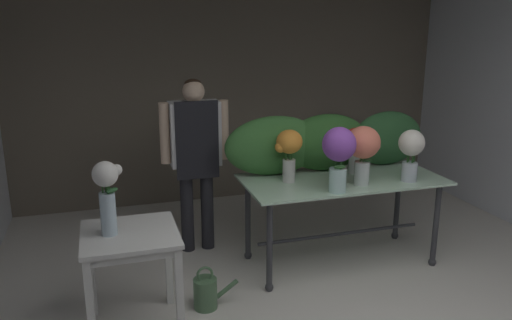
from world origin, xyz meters
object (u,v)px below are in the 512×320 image
object	(u,v)px
vase_coral_tulips	(363,148)
vase_scarlet_hydrangea	(355,145)
florist	(195,147)
vase_violet_peonies	(339,152)
display_table_glass	(342,193)
side_table_white	(131,246)
watering_can	(206,293)
vase_white_roses_tall	(107,194)
vase_ivory_anemones	(411,151)
vase_sunset_ranunculus	(289,149)

from	to	relation	value
vase_coral_tulips	vase_scarlet_hydrangea	bearing A→B (deg)	72.75
florist	vase_violet_peonies	xyz separation A→B (m)	(0.97, -0.97, 0.11)
display_table_glass	side_table_white	bearing A→B (deg)	-163.81
vase_coral_tulips	watering_can	size ratio (longest dim) A/B	1.42
florist	vase_coral_tulips	world-z (taller)	florist
side_table_white	vase_scarlet_hydrangea	xyz separation A→B (m)	(2.02, 0.66, 0.41)
florist	vase_violet_peonies	world-z (taller)	florist
vase_violet_peonies	display_table_glass	bearing A→B (deg)	57.38
florist	vase_white_roses_tall	bearing A→B (deg)	-124.11
side_table_white	vase_ivory_anemones	size ratio (longest dim) A/B	1.66
vase_white_roses_tall	watering_can	size ratio (longest dim) A/B	1.44
side_table_white	vase_violet_peonies	world-z (taller)	vase_violet_peonies
watering_can	vase_white_roses_tall	bearing A→B (deg)	-169.22
vase_coral_tulips	vase_sunset_ranunculus	size ratio (longest dim) A/B	1.10
vase_violet_peonies	watering_can	bearing A→B (deg)	-175.18
vase_violet_peonies	florist	bearing A→B (deg)	135.12
display_table_glass	vase_coral_tulips	bearing A→B (deg)	-71.42
vase_violet_peonies	vase_coral_tulips	distance (m)	0.29
side_table_white	vase_sunset_ranunculus	distance (m)	1.55
vase_sunset_ranunculus	watering_can	xyz separation A→B (m)	(-0.83, -0.46, -0.95)
vase_ivory_anemones	vase_sunset_ranunculus	world-z (taller)	vase_sunset_ranunculus
side_table_white	vase_white_roses_tall	distance (m)	0.41
florist	vase_scarlet_hydrangea	world-z (taller)	florist
side_table_white	watering_can	distance (m)	0.75
side_table_white	florist	distance (m)	1.42
vase_scarlet_hydrangea	vase_white_roses_tall	size ratio (longest dim) A/B	0.82
side_table_white	vase_scarlet_hydrangea	distance (m)	2.16
side_table_white	vase_ivory_anemones	distance (m)	2.42
vase_white_roses_tall	watering_can	world-z (taller)	vase_white_roses_tall
vase_scarlet_hydrangea	vase_white_roses_tall	bearing A→B (deg)	-162.90
florist	vase_violet_peonies	distance (m)	1.37
vase_violet_peonies	vase_scarlet_hydrangea	size ratio (longest dim) A/B	1.28
vase_violet_peonies	vase_ivory_anemones	bearing A→B (deg)	6.91
vase_white_roses_tall	vase_scarlet_hydrangea	bearing A→B (deg)	17.10
display_table_glass	vase_white_roses_tall	xyz separation A→B (m)	(-1.98, -0.54, 0.37)
vase_white_roses_tall	watering_can	bearing A→B (deg)	10.78
side_table_white	vase_sunset_ranunculus	bearing A→B (deg)	23.37
display_table_glass	watering_can	xyz separation A→B (m)	(-1.31, -0.41, -0.53)
vase_coral_tulips	vase_sunset_ranunculus	bearing A→B (deg)	155.41
vase_violet_peonies	watering_can	distance (m)	1.50
vase_sunset_ranunculus	watering_can	bearing A→B (deg)	-150.79
florist	vase_ivory_anemones	bearing A→B (deg)	-27.49
florist	display_table_glass	bearing A→B (deg)	-28.94
vase_sunset_ranunculus	vase_scarlet_hydrangea	bearing A→B (deg)	6.17
side_table_white	florist	bearing A→B (deg)	60.25
side_table_white	vase_ivory_anemones	world-z (taller)	vase_ivory_anemones
vase_ivory_anemones	vase_coral_tulips	bearing A→B (deg)	176.34
display_table_glass	florist	xyz separation A→B (m)	(-1.17, 0.65, 0.35)
vase_violet_peonies	vase_white_roses_tall	size ratio (longest dim) A/B	1.05
vase_white_roses_tall	vase_sunset_ranunculus	bearing A→B (deg)	21.58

